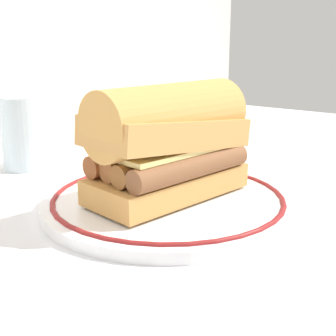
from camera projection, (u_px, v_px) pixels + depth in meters
ground_plane at (163, 204)px, 0.53m from camera, size 1.50×1.50×0.00m
plate at (168, 201)px, 0.51m from camera, size 0.27×0.27×0.01m
sausage_sandwich at (168, 141)px, 0.49m from camera, size 0.19×0.12×0.12m
drinking_glass at (26, 137)px, 0.66m from camera, size 0.06×0.06×0.10m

